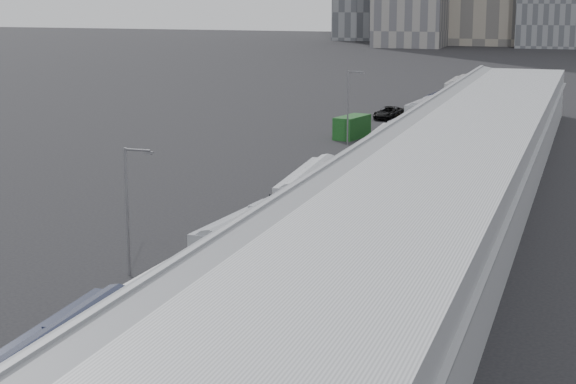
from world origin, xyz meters
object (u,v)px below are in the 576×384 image
at_px(bus_9, 443,104).
at_px(street_lamp_near, 130,202).
at_px(bus_1, 52,383).
at_px(bus_5, 362,169).
at_px(street_lamp_far, 349,102).
at_px(suv, 389,113).
at_px(bus_7, 410,130).
at_px(bus_6, 385,147).
at_px(bus_10, 458,92).
at_px(shipping_container, 352,127).
at_px(bus_4, 310,196).
at_px(bus_2, 152,314).
at_px(bus_3, 257,242).
at_px(bus_8, 428,115).

distance_m(bus_9, street_lamp_near, 89.06).
bearing_deg(bus_1, bus_5, 87.05).
height_order(street_lamp_near, street_lamp_far, street_lamp_far).
bearing_deg(suv, bus_5, -70.80).
xyz_separation_m(bus_7, suv, (-6.94, 20.31, -0.59)).
distance_m(bus_6, suv, 34.95).
height_order(bus_5, bus_10, bus_10).
bearing_deg(bus_1, bus_9, 87.79).
bearing_deg(shipping_container, bus_7, 4.04).
relative_size(bus_4, bus_5, 1.14).
bearing_deg(suv, shipping_container, -81.58).
relative_size(bus_2, street_lamp_far, 1.36).
bearing_deg(bus_2, shipping_container, 97.89).
xyz_separation_m(bus_1, bus_2, (-0.12, 10.12, -0.23)).
xyz_separation_m(bus_5, bus_9, (-0.79, 54.83, -0.01)).
relative_size(bus_3, bus_9, 1.14).
height_order(bus_1, bus_3, bus_1).
height_order(bus_6, suv, bus_6).
bearing_deg(bus_7, bus_8, 94.62).
height_order(bus_2, shipping_container, bus_2).
bearing_deg(bus_9, bus_3, -84.33).
relative_size(bus_4, bus_7, 1.15).
height_order(bus_2, bus_4, bus_4).
xyz_separation_m(bus_3, bus_4, (-0.69, 15.07, 0.00)).
bearing_deg(shipping_container, bus_10, 93.03).
distance_m(bus_4, suv, 62.12).
bearing_deg(bus_8, bus_9, 95.94).
bearing_deg(shipping_container, bus_8, 72.01).
distance_m(street_lamp_near, shipping_container, 62.15).
bearing_deg(bus_3, bus_7, 95.88).
bearing_deg(street_lamp_near, bus_3, 31.39).
distance_m(bus_8, bus_9, 14.19).
bearing_deg(street_lamp_far, bus_3, -82.50).
bearing_deg(bus_1, bus_2, 88.38).
distance_m(bus_6, bus_10, 58.16).
bearing_deg(bus_2, bus_6, 91.99).
bearing_deg(bus_5, shipping_container, 107.13).
distance_m(bus_7, bus_8, 13.67).
xyz_separation_m(bus_3, street_lamp_near, (-7.16, -4.37, 3.21)).
distance_m(bus_1, suv, 102.10).
distance_m(bus_5, shipping_container, 29.24).
relative_size(bus_8, shipping_container, 2.32).
xyz_separation_m(bus_2, bus_6, (0.18, 57.48, 0.04)).
bearing_deg(bus_9, bus_1, -84.67).
height_order(bus_2, bus_7, bus_2).
relative_size(bus_5, street_lamp_near, 1.46).
relative_size(bus_9, street_lamp_far, 1.39).
xyz_separation_m(bus_7, bus_10, (-0.30, 44.19, 0.23)).
relative_size(bus_1, street_lamp_near, 1.66).
bearing_deg(bus_4, street_lamp_near, -112.25).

